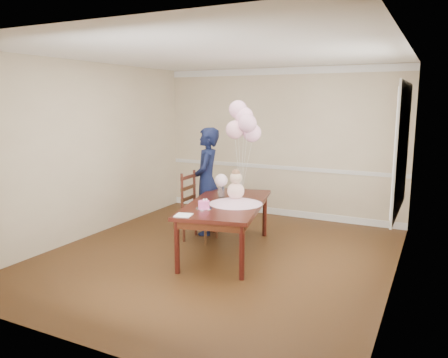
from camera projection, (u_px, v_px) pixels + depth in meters
floor at (217, 256)px, 6.00m from camera, size 4.50×5.00×0.00m
ceiling at (217, 53)px, 5.52m from camera, size 4.50×5.00×0.02m
wall_back at (280, 143)px, 7.96m from camera, size 4.50×0.02×2.70m
wall_front at (76, 195)px, 3.56m from camera, size 4.50×0.02×2.70m
wall_left at (88, 151)px, 6.75m from camera, size 0.02×5.00×2.70m
wall_right at (399, 171)px, 4.77m from camera, size 0.02×5.00×2.70m
chair_rail_trim at (279, 167)px, 8.03m from camera, size 4.50×0.02×0.07m
crown_molding at (281, 71)px, 7.73m from camera, size 4.50×0.02×0.12m
baseboard_trim at (278, 212)px, 8.18m from camera, size 4.50×0.02×0.12m
window_frame at (402, 148)px, 5.19m from camera, size 0.02×1.66×1.56m
window_blinds at (401, 148)px, 5.19m from camera, size 0.01×1.50×1.40m
dining_table_top at (226, 204)px, 6.04m from camera, size 1.36×2.10×0.05m
table_apron at (226, 209)px, 6.06m from camera, size 1.25×1.98×0.10m
table_leg_fl at (177, 247)px, 5.35m from camera, size 0.08×0.08×0.68m
table_leg_fr at (242, 253)px, 5.16m from camera, size 0.08×0.08×0.68m
table_leg_bl at (215, 212)px, 7.05m from camera, size 0.08×0.08×0.68m
table_leg_br at (265, 215)px, 6.86m from camera, size 0.08×0.08×0.68m
baby_skirt at (236, 200)px, 5.95m from camera, size 0.88×0.88×0.10m
baby_torso at (236, 191)px, 5.93m from camera, size 0.23×0.23×0.23m
baby_head at (236, 178)px, 5.89m from camera, size 0.16×0.16×0.16m
baby_hair at (236, 174)px, 5.88m from camera, size 0.12×0.12×0.12m
cake_platter at (204, 208)px, 5.67m from camera, size 0.25×0.25×0.01m
birthday_cake at (204, 205)px, 5.66m from camera, size 0.17×0.17×0.10m
cake_flower_a at (204, 200)px, 5.65m from camera, size 0.03×0.03×0.03m
cake_flower_b at (206, 200)px, 5.66m from camera, size 0.03×0.03×0.03m
rose_vase_near at (221, 192)px, 6.34m from camera, size 0.12×0.12×0.15m
roses_near at (221, 180)px, 6.31m from camera, size 0.18×0.18×0.18m
napkin at (184, 215)px, 5.33m from camera, size 0.23×0.23×0.01m
balloon_weight at (241, 194)px, 6.52m from camera, size 0.05×0.05×0.02m
balloon_a at (235, 130)px, 6.38m from camera, size 0.27×0.27×0.27m
balloon_b at (247, 123)px, 6.27m from camera, size 0.27×0.27×0.27m
balloon_c at (244, 116)px, 6.41m from camera, size 0.27×0.27×0.27m
balloon_d at (238, 109)px, 6.43m from camera, size 0.27×0.27×0.27m
balloon_e at (252, 133)px, 6.40m from camera, size 0.27×0.27×0.27m
balloon_ribbon_a at (238, 167)px, 6.46m from camera, size 0.09×0.02×0.81m
balloon_ribbon_b at (244, 164)px, 6.41m from camera, size 0.11×0.03×0.90m
balloon_ribbon_c at (242, 160)px, 6.48m from camera, size 0.01×0.09×1.00m
balloon_ribbon_d at (239, 157)px, 6.49m from camera, size 0.10×0.08×1.10m
balloon_ribbon_e at (246, 169)px, 6.47m from camera, size 0.12×0.10×0.75m
dining_chair_seat at (200, 211)px, 6.64m from camera, size 0.46×0.46×0.05m
chair_leg_fl at (184, 227)px, 6.60m from camera, size 0.04×0.04×0.44m
chair_leg_fr at (205, 231)px, 6.44m from camera, size 0.04×0.04×0.44m
chair_leg_bl at (196, 222)px, 6.92m from camera, size 0.04×0.04×0.44m
chair_leg_br at (217, 224)px, 6.76m from camera, size 0.04×0.04×0.44m
chair_back_post_l at (182, 193)px, 6.51m from camera, size 0.04×0.04×0.58m
chair_back_post_r at (194, 188)px, 6.84m from camera, size 0.04×0.04×0.58m
chair_slat_low at (188, 198)px, 6.69m from camera, size 0.04×0.41×0.05m
chair_slat_mid at (188, 188)px, 6.67m from camera, size 0.04×0.41×0.05m
chair_slat_top at (188, 177)px, 6.64m from camera, size 0.04×0.41×0.05m
woman at (207, 181)px, 6.93m from camera, size 0.60×0.72×1.70m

